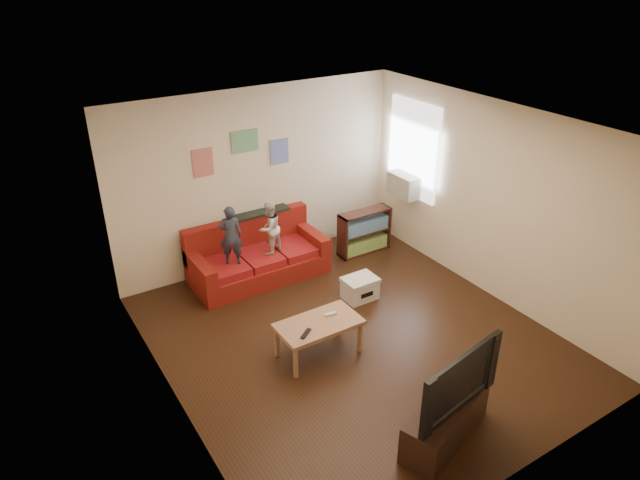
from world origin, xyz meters
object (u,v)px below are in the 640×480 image
coffee_table (319,327)px  child_a (231,235)px  child_b (269,228)px  television (451,377)px  bookshelf (364,234)px  file_box (360,288)px  tv_stand (446,420)px  sofa (257,258)px

coffee_table → child_a: bearing=97.1°
child_b → television: size_ratio=0.70×
bookshelf → file_box: size_ratio=1.89×
child_b → bookshelf: (1.65, -0.07, -0.50)m
child_a → television: 3.75m
bookshelf → tv_stand: bearing=-114.5°
child_b → sofa: bearing=-69.2°
coffee_table → bookshelf: 2.73m
sofa → tv_stand: (0.14, -3.87, -0.07)m
coffee_table → television: television is taller
sofa → file_box: size_ratio=4.26×
tv_stand → child_b: bearing=70.2°
child_b → bookshelf: 1.73m
child_b → file_box: child_b is taller
sofa → child_a: size_ratio=2.27×
sofa → coffee_table: bearing=-95.9°
coffee_table → tv_stand: bearing=-78.8°
coffee_table → bookshelf: bookshelf is taller
child_b → coffee_table: size_ratio=0.80×
sofa → television: bearing=-87.9°
sofa → child_b: bearing=-48.6°
sofa → television: television is taller
child_a → coffee_table: child_a is taller
bookshelf → tv_stand: (-1.66, -3.64, -0.10)m
coffee_table → television: bearing=-78.8°
sofa → bookshelf: 1.82m
child_b → coffee_table: bearing=58.7°
child_a → bookshelf: (2.25, -0.07, -0.54)m
bookshelf → television: bearing=-114.5°
television → child_a: bearing=89.0°
file_box → television: 2.72m
file_box → child_a: bearing=139.5°
child_a → tv_stand: child_a is taller
sofa → file_box: sofa is taller
child_b → television: 3.71m
bookshelf → tv_stand: size_ratio=0.76×
sofa → child_b: (0.15, -0.17, 0.52)m
coffee_table → tv_stand: 1.84m
tv_stand → television: television is taller
child_b → tv_stand: 3.75m
sofa → bookshelf: sofa is taller
coffee_table → file_box: bearing=32.8°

